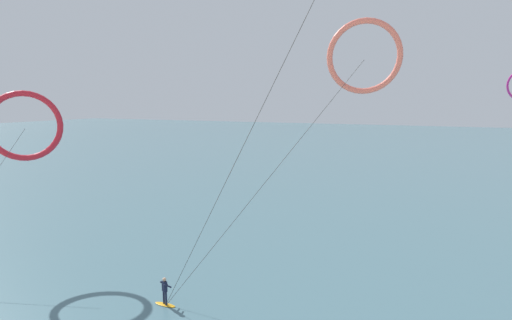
# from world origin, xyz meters

# --- Properties ---
(sea_water) EXTENTS (400.00, 200.00, 0.08)m
(sea_water) POSITION_xyz_m (0.00, 107.04, 0.04)
(sea_water) COLOR #476B75
(sea_water) RESTS_ON ground
(surfer_amber) EXTENTS (1.40, 0.68, 1.70)m
(surfer_amber) POSITION_xyz_m (-4.09, 18.12, 0.82)
(surfer_amber) COLOR orange
(surfer_amber) RESTS_ON ground
(kite_coral) EXTENTS (12.26, 5.41, 16.27)m
(kite_coral) POSITION_xyz_m (6.10, 22.54, 14.26)
(kite_coral) COLOR #EA7260
(kite_coral) RESTS_ON ground
(kite_crimson) EXTENTS (3.63, 9.88, 12.72)m
(kite_crimson) POSITION_xyz_m (-17.49, 20.07, 10.14)
(kite_crimson) COLOR red
(kite_crimson) RESTS_ON ground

